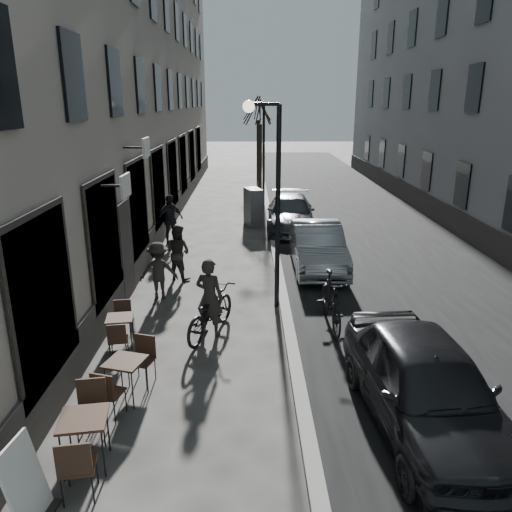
{
  "coord_description": "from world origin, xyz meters",
  "views": [
    {
      "loc": [
        -0.7,
        -5.89,
        5.08
      ],
      "look_at": [
        -0.55,
        4.61,
        1.8
      ],
      "focal_mm": 35.0,
      "sensor_mm": 36.0,
      "label": 1
    }
  ],
  "objects_px": {
    "utility_cabinet": "(253,207)",
    "pedestrian_near": "(178,252)",
    "bistro_set_c": "(121,329)",
    "bicycle": "(210,312)",
    "car_far": "(291,213)",
    "pedestrian_far": "(170,220)",
    "tree_near": "(260,109)",
    "tree_far": "(258,107)",
    "streetlamp_near": "(271,184)",
    "moped": "(331,301)",
    "bistro_set_a": "(85,436)",
    "sign_board": "(27,491)",
    "car_near": "(426,385)",
    "streetlamp_far": "(260,143)",
    "pedestrian_mid": "(159,271)",
    "bistro_set_b": "(126,375)",
    "car_mid": "(317,246)"
  },
  "relations": [
    {
      "from": "streetlamp_far",
      "to": "bistro_set_b",
      "type": "distance_m",
      "value": 16.57
    },
    {
      "from": "utility_cabinet",
      "to": "pedestrian_near",
      "type": "bearing_deg",
      "value": -126.45
    },
    {
      "from": "streetlamp_far",
      "to": "sign_board",
      "type": "distance_m",
      "value": 19.29
    },
    {
      "from": "tree_far",
      "to": "bicycle",
      "type": "height_order",
      "value": "tree_far"
    },
    {
      "from": "streetlamp_near",
      "to": "streetlamp_far",
      "type": "distance_m",
      "value": 12.0
    },
    {
      "from": "streetlamp_far",
      "to": "bistro_set_c",
      "type": "xyz_separation_m",
      "value": [
        -3.29,
        -14.13,
        -2.74
      ]
    },
    {
      "from": "pedestrian_near",
      "to": "car_near",
      "type": "xyz_separation_m",
      "value": [
        4.89,
        -7.15,
        -0.06
      ]
    },
    {
      "from": "bistro_set_b",
      "to": "moped",
      "type": "height_order",
      "value": "moped"
    },
    {
      "from": "pedestrian_mid",
      "to": "car_far",
      "type": "xyz_separation_m",
      "value": [
        4.11,
        7.47,
        -0.1
      ]
    },
    {
      "from": "bistro_set_b",
      "to": "car_mid",
      "type": "xyz_separation_m",
      "value": [
        4.31,
        7.23,
        0.25
      ]
    },
    {
      "from": "pedestrian_far",
      "to": "moped",
      "type": "relative_size",
      "value": 0.87
    },
    {
      "from": "car_mid",
      "to": "sign_board",
      "type": "bearing_deg",
      "value": -116.02
    },
    {
      "from": "bistro_set_c",
      "to": "utility_cabinet",
      "type": "bearing_deg",
      "value": 66.62
    },
    {
      "from": "moped",
      "to": "utility_cabinet",
      "type": "bearing_deg",
      "value": 97.66
    },
    {
      "from": "pedestrian_far",
      "to": "car_mid",
      "type": "bearing_deg",
      "value": -68.44
    },
    {
      "from": "bistro_set_b",
      "to": "moped",
      "type": "distance_m",
      "value": 5.02
    },
    {
      "from": "bicycle",
      "to": "car_far",
      "type": "height_order",
      "value": "car_far"
    },
    {
      "from": "bistro_set_b",
      "to": "car_mid",
      "type": "relative_size",
      "value": 0.37
    },
    {
      "from": "bicycle",
      "to": "car_far",
      "type": "distance_m",
      "value": 10.0
    },
    {
      "from": "car_mid",
      "to": "car_near",
      "type": "bearing_deg",
      "value": -85.1
    },
    {
      "from": "streetlamp_far",
      "to": "tree_near",
      "type": "bearing_deg",
      "value": 88.62
    },
    {
      "from": "bicycle",
      "to": "car_far",
      "type": "xyz_separation_m",
      "value": [
        2.59,
        9.66,
        0.13
      ]
    },
    {
      "from": "tree_far",
      "to": "bistro_set_a",
      "type": "bearing_deg",
      "value": -96.3
    },
    {
      "from": "utility_cabinet",
      "to": "bicycle",
      "type": "relative_size",
      "value": 0.74
    },
    {
      "from": "pedestrian_near",
      "to": "moped",
      "type": "height_order",
      "value": "pedestrian_near"
    },
    {
      "from": "streetlamp_near",
      "to": "pedestrian_mid",
      "type": "distance_m",
      "value": 3.83
    },
    {
      "from": "bistro_set_b",
      "to": "pedestrian_mid",
      "type": "bearing_deg",
      "value": 109.22
    },
    {
      "from": "streetlamp_near",
      "to": "moped",
      "type": "distance_m",
      "value": 3.11
    },
    {
      "from": "pedestrian_far",
      "to": "moped",
      "type": "height_order",
      "value": "pedestrian_far"
    },
    {
      "from": "streetlamp_near",
      "to": "bicycle",
      "type": "height_order",
      "value": "streetlamp_near"
    },
    {
      "from": "streetlamp_near",
      "to": "bistro_set_a",
      "type": "distance_m",
      "value": 7.03
    },
    {
      "from": "pedestrian_near",
      "to": "pedestrian_far",
      "type": "xyz_separation_m",
      "value": [
        -0.8,
        3.81,
        0.09
      ]
    },
    {
      "from": "tree_near",
      "to": "streetlamp_near",
      "type": "bearing_deg",
      "value": -90.28
    },
    {
      "from": "tree_far",
      "to": "sign_board",
      "type": "relative_size",
      "value": 5.01
    },
    {
      "from": "bicycle",
      "to": "utility_cabinet",
      "type": "bearing_deg",
      "value": -73.04
    },
    {
      "from": "bistro_set_a",
      "to": "bistro_set_b",
      "type": "height_order",
      "value": "bistro_set_a"
    },
    {
      "from": "pedestrian_far",
      "to": "car_near",
      "type": "xyz_separation_m",
      "value": [
        5.69,
        -10.96,
        -0.15
      ]
    },
    {
      "from": "bistro_set_a",
      "to": "bistro_set_c",
      "type": "distance_m",
      "value": 3.72
    },
    {
      "from": "pedestrian_near",
      "to": "bistro_set_b",
      "type": "bearing_deg",
      "value": 119.16
    },
    {
      "from": "pedestrian_mid",
      "to": "moped",
      "type": "distance_m",
      "value": 4.67
    },
    {
      "from": "pedestrian_mid",
      "to": "car_mid",
      "type": "height_order",
      "value": "pedestrian_mid"
    },
    {
      "from": "streetlamp_far",
      "to": "moped",
      "type": "distance_m",
      "value": 13.49
    },
    {
      "from": "tree_near",
      "to": "tree_far",
      "type": "distance_m",
      "value": 6.0
    },
    {
      "from": "streetlamp_far",
      "to": "pedestrian_far",
      "type": "distance_m",
      "value": 7.3
    },
    {
      "from": "tree_far",
      "to": "bistro_set_c",
      "type": "distance_m",
      "value": 23.75
    },
    {
      "from": "bistro_set_a",
      "to": "sign_board",
      "type": "height_order",
      "value": "sign_board"
    },
    {
      "from": "pedestrian_near",
      "to": "pedestrian_far",
      "type": "relative_size",
      "value": 0.9
    },
    {
      "from": "bistro_set_a",
      "to": "car_far",
      "type": "height_order",
      "value": "car_far"
    },
    {
      "from": "utility_cabinet",
      "to": "pedestrian_near",
      "type": "height_order",
      "value": "pedestrian_near"
    },
    {
      "from": "sign_board",
      "to": "car_near",
      "type": "relative_size",
      "value": 0.25
    }
  ]
}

